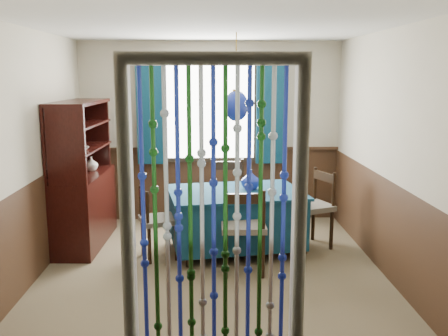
{
  "coord_description": "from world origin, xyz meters",
  "views": [
    {
      "loc": [
        -0.03,
        -4.96,
        2.05
      ],
      "look_at": [
        0.14,
        0.46,
        1.03
      ],
      "focal_mm": 40.0,
      "sensor_mm": 36.0,
      "label": 1
    }
  ],
  "objects_px": {
    "chair_left": "(156,220)",
    "sideboard": "(83,196)",
    "chair_far": "(228,196)",
    "bowl_shelf": "(81,148)",
    "vase_sideboard": "(91,163)",
    "chair_near": "(244,228)",
    "pendant_lamp": "(236,106)",
    "vase_table": "(250,180)",
    "dining_table": "(236,216)",
    "chair_right": "(313,207)"
  },
  "relations": [
    {
      "from": "chair_left",
      "to": "sideboard",
      "type": "bearing_deg",
      "value": -138.81
    },
    {
      "from": "chair_far",
      "to": "sideboard",
      "type": "height_order",
      "value": "sideboard"
    },
    {
      "from": "bowl_shelf",
      "to": "vase_sideboard",
      "type": "xyz_separation_m",
      "value": [
        0.0,
        0.43,
        -0.25
      ]
    },
    {
      "from": "chair_near",
      "to": "bowl_shelf",
      "type": "distance_m",
      "value": 2.1
    },
    {
      "from": "bowl_shelf",
      "to": "vase_sideboard",
      "type": "height_order",
      "value": "bowl_shelf"
    },
    {
      "from": "pendant_lamp",
      "to": "vase_table",
      "type": "bearing_deg",
      "value": 28.02
    },
    {
      "from": "chair_near",
      "to": "chair_far",
      "type": "height_order",
      "value": "chair_far"
    },
    {
      "from": "vase_table",
      "to": "pendant_lamp",
      "type": "bearing_deg",
      "value": -151.98
    },
    {
      "from": "pendant_lamp",
      "to": "bowl_shelf",
      "type": "height_order",
      "value": "pendant_lamp"
    },
    {
      "from": "chair_far",
      "to": "pendant_lamp",
      "type": "height_order",
      "value": "pendant_lamp"
    },
    {
      "from": "dining_table",
      "to": "chair_near",
      "type": "bearing_deg",
      "value": -95.26
    },
    {
      "from": "vase_table",
      "to": "bowl_shelf",
      "type": "relative_size",
      "value": 1.11
    },
    {
      "from": "sideboard",
      "to": "vase_table",
      "type": "distance_m",
      "value": 2.03
    },
    {
      "from": "bowl_shelf",
      "to": "vase_sideboard",
      "type": "distance_m",
      "value": 0.49
    },
    {
      "from": "bowl_shelf",
      "to": "chair_far",
      "type": "bearing_deg",
      "value": 17.59
    },
    {
      "from": "chair_far",
      "to": "chair_left",
      "type": "bearing_deg",
      "value": 45.45
    },
    {
      "from": "chair_far",
      "to": "chair_left",
      "type": "height_order",
      "value": "chair_far"
    },
    {
      "from": "dining_table",
      "to": "pendant_lamp",
      "type": "relative_size",
      "value": 1.72
    },
    {
      "from": "chair_right",
      "to": "pendant_lamp",
      "type": "xyz_separation_m",
      "value": [
        -0.93,
        -0.15,
        1.21
      ]
    },
    {
      "from": "chair_near",
      "to": "chair_far",
      "type": "relative_size",
      "value": 0.96
    },
    {
      "from": "chair_right",
      "to": "pendant_lamp",
      "type": "bearing_deg",
      "value": 76.54
    },
    {
      "from": "dining_table",
      "to": "bowl_shelf",
      "type": "distance_m",
      "value": 1.94
    },
    {
      "from": "chair_left",
      "to": "chair_right",
      "type": "relative_size",
      "value": 0.88
    },
    {
      "from": "sideboard",
      "to": "pendant_lamp",
      "type": "relative_size",
      "value": 1.8
    },
    {
      "from": "chair_near",
      "to": "chair_left",
      "type": "bearing_deg",
      "value": 154.57
    },
    {
      "from": "pendant_lamp",
      "to": "vase_sideboard",
      "type": "distance_m",
      "value": 1.99
    },
    {
      "from": "chair_near",
      "to": "bowl_shelf",
      "type": "xyz_separation_m",
      "value": [
        -1.82,
        0.77,
        0.73
      ]
    },
    {
      "from": "sideboard",
      "to": "bowl_shelf",
      "type": "xyz_separation_m",
      "value": [
        0.06,
        -0.2,
        0.61
      ]
    },
    {
      "from": "dining_table",
      "to": "chair_far",
      "type": "xyz_separation_m",
      "value": [
        -0.07,
        0.66,
        0.09
      ]
    },
    {
      "from": "vase_table",
      "to": "vase_sideboard",
      "type": "bearing_deg",
      "value": 166.81
    },
    {
      "from": "chair_near",
      "to": "chair_left",
      "type": "height_order",
      "value": "chair_near"
    },
    {
      "from": "chair_left",
      "to": "sideboard",
      "type": "relative_size",
      "value": 0.47
    },
    {
      "from": "sideboard",
      "to": "vase_table",
      "type": "xyz_separation_m",
      "value": [
        2.01,
        -0.23,
        0.23
      ]
    },
    {
      "from": "chair_near",
      "to": "bowl_shelf",
      "type": "bearing_deg",
      "value": 157.82
    },
    {
      "from": "chair_far",
      "to": "sideboard",
      "type": "xyz_separation_m",
      "value": [
        -1.76,
        -0.33,
        0.1
      ]
    },
    {
      "from": "chair_near",
      "to": "sideboard",
      "type": "xyz_separation_m",
      "value": [
        -1.88,
        0.97,
        0.12
      ]
    },
    {
      "from": "chair_near",
      "to": "vase_table",
      "type": "relative_size",
      "value": 4.35
    },
    {
      "from": "dining_table",
      "to": "vase_table",
      "type": "xyz_separation_m",
      "value": [
        0.18,
        0.09,
        0.41
      ]
    },
    {
      "from": "chair_left",
      "to": "sideboard",
      "type": "xyz_separation_m",
      "value": [
        -0.93,
        0.51,
        0.17
      ]
    },
    {
      "from": "pendant_lamp",
      "to": "vase_sideboard",
      "type": "bearing_deg",
      "value": 162.7
    },
    {
      "from": "chair_far",
      "to": "pendant_lamp",
      "type": "distance_m",
      "value": 1.37
    },
    {
      "from": "dining_table",
      "to": "sideboard",
      "type": "height_order",
      "value": "sideboard"
    },
    {
      "from": "pendant_lamp",
      "to": "vase_table",
      "type": "height_order",
      "value": "pendant_lamp"
    },
    {
      "from": "chair_right",
      "to": "sideboard",
      "type": "relative_size",
      "value": 0.53
    },
    {
      "from": "chair_near",
      "to": "sideboard",
      "type": "bearing_deg",
      "value": 153.33
    },
    {
      "from": "pendant_lamp",
      "to": "bowl_shelf",
      "type": "xyz_separation_m",
      "value": [
        -1.77,
        0.12,
        -0.49
      ]
    },
    {
      "from": "dining_table",
      "to": "vase_sideboard",
      "type": "height_order",
      "value": "vase_sideboard"
    },
    {
      "from": "chair_far",
      "to": "bowl_shelf",
      "type": "bearing_deg",
      "value": 17.78
    },
    {
      "from": "sideboard",
      "to": "vase_sideboard",
      "type": "distance_m",
      "value": 0.43
    },
    {
      "from": "bowl_shelf",
      "to": "sideboard",
      "type": "bearing_deg",
      "value": 106.36
    }
  ]
}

